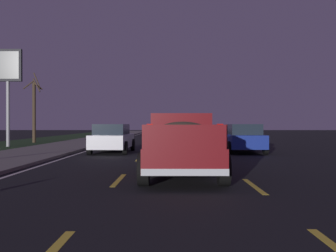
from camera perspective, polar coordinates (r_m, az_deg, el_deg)
ground at (r=27.68m, az=1.11°, el=-2.91°), size 144.00×144.00×0.00m
sidewalk_shoulder at (r=28.59m, az=-14.01°, el=-2.70°), size 108.00×4.00×0.12m
grass_verge at (r=30.23m, az=-23.23°, el=-2.66°), size 108.00×6.00×0.01m
lane_markings at (r=30.66m, az=-4.74°, el=-2.59°), size 108.00×7.04×0.01m
pickup_truck at (r=11.54m, az=1.99°, el=-2.51°), size 5.42×2.29×1.87m
sedan_silver at (r=22.78m, az=1.67°, el=-1.62°), size 4.44×2.09×1.54m
sedan_white at (r=21.15m, az=-8.17°, el=-1.77°), size 4.45×2.10×1.54m
sedan_blue at (r=21.50m, az=10.92°, el=-1.74°), size 4.40×2.03×1.54m
gas_price_sign at (r=28.82m, az=-22.48°, el=7.13°), size 0.27×1.90×6.65m
bare_tree_far at (r=34.14m, az=-19.07°, el=2.37°), size 1.07×1.59×5.83m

